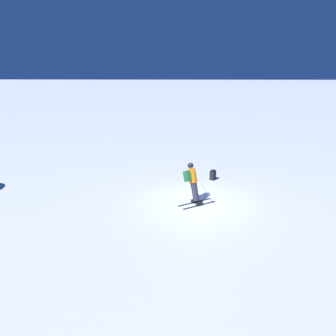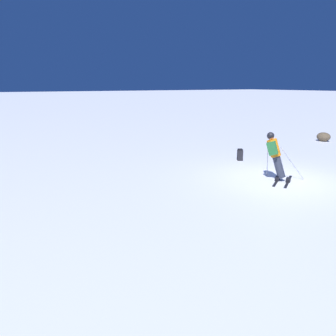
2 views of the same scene
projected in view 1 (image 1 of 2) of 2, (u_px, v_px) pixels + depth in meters
ground_plane at (197, 202)px, 13.92m from camera, size 300.00×300.00×0.00m
skier at (193, 181)px, 13.68m from camera, size 1.47×1.62×1.71m
spare_backpack at (213, 175)px, 16.62m from camera, size 0.37×0.35×0.50m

